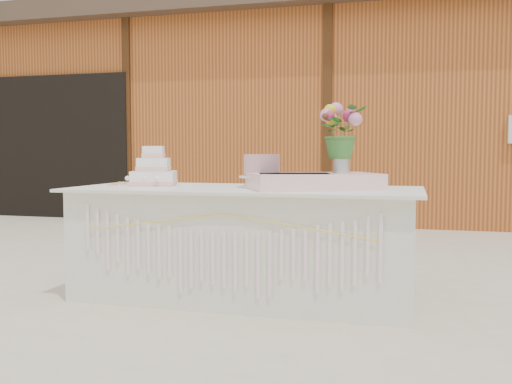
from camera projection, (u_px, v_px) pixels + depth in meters
ground at (245, 297)px, 3.99m from camera, size 80.00×80.00×0.00m
barn at (343, 113)px, 9.65m from camera, size 12.60×4.60×3.30m
cake_table at (245, 243)px, 3.96m from camera, size 2.40×1.00×0.77m
wedding_cake at (154, 172)px, 4.21m from camera, size 0.40×0.40×0.29m
pink_cake_stand at (262, 169)px, 3.96m from camera, size 0.32×0.32×0.23m
satin_runner at (314, 181)px, 3.78m from camera, size 0.96×0.81×0.11m
flower_vase at (341, 162)px, 3.77m from camera, size 0.11×0.11×0.15m
bouquet at (341, 125)px, 3.75m from camera, size 0.41×0.41×0.35m
loose_flowers at (116, 184)px, 4.23m from camera, size 0.21×0.40×0.02m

